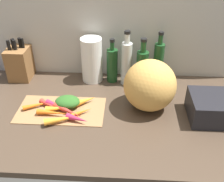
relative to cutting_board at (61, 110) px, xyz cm
name	(u,v)px	position (x,y,z in cm)	size (l,w,h in cm)	color
ground_plane	(88,112)	(12.86, 1.12, -1.90)	(170.00, 80.00, 3.00)	#47382B
wall_back	(94,25)	(12.86, 39.62, 29.60)	(170.00, 3.00, 60.00)	#BCB7AD
cutting_board	(61,110)	(0.00, 0.00, 0.00)	(42.78, 23.02, 0.80)	#997047
carrot_0	(77,119)	(9.70, -8.89, 2.01)	(3.22, 3.22, 10.70)	#B2264C
carrot_1	(62,119)	(2.70, -9.64, 2.05)	(3.30, 3.30, 16.17)	orange
carrot_2	(82,112)	(10.74, -3.15, 1.48)	(2.17, 2.17, 10.78)	orange
carrot_3	(39,104)	(-11.25, 1.67, 1.53)	(2.26, 2.26, 16.22)	orange
carrot_4	(57,108)	(-1.62, -1.74, 2.02)	(3.24, 3.24, 10.51)	orange
carrot_5	(57,106)	(-2.07, 0.45, 1.97)	(3.14, 3.14, 12.51)	#B2264C
carrot_6	(86,100)	(11.47, 5.83, 2.02)	(3.24, 3.24, 10.67)	orange
carrot_7	(49,105)	(-5.95, 0.84, 1.80)	(2.79, 2.79, 12.28)	red
carrot_8	(68,111)	(4.06, -3.24, 2.01)	(3.23, 3.23, 16.77)	red
carrot_9	(52,113)	(-3.19, -4.80, 1.78)	(2.75, 2.75, 14.63)	orange
carrot_greens_pile	(67,102)	(2.86, 2.73, 3.03)	(12.44, 9.57, 5.26)	#2D6023
winter_squash	(150,86)	(43.05, 5.48, 12.38)	(25.27, 24.25, 25.55)	gold
knife_block	(20,63)	(-30.20, 30.71, 9.25)	(12.02, 14.21, 24.09)	brown
paper_towel_roll	(92,60)	(11.98, 30.62, 12.42)	(11.74, 11.74, 25.64)	white
bottle_0	(112,65)	(23.50, 30.23, 9.97)	(6.26, 6.26, 25.81)	#19421E
bottle_1	(126,62)	(31.50, 28.08, 12.87)	(5.92, 5.92, 31.40)	silver
bottle_2	(142,67)	(40.20, 27.66, 10.63)	(6.53, 6.53, 27.59)	#19421E
bottle_3	(158,62)	(49.16, 30.48, 12.19)	(5.66, 5.66, 30.34)	#19421E
dish_rack	(219,108)	(75.52, -0.83, 5.26)	(27.60, 20.18, 11.32)	black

